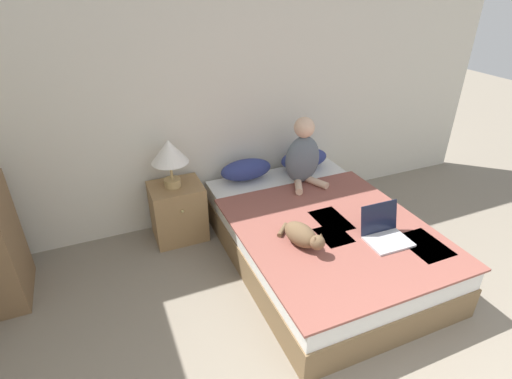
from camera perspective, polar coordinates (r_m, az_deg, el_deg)
The scene contains 9 objects.
wall_back at distance 4.00m, azimuth -1.67°, elevation 13.52°, with size 5.83×0.05×2.55m.
bed at distance 3.63m, azimuth 9.08°, elevation -7.03°, with size 1.52×2.14×0.46m.
pillow_near at distance 4.03m, azimuth -1.42°, elevation 2.86°, with size 0.53×0.25×0.21m.
pillow_far at distance 4.30m, azimuth 6.88°, elevation 4.38°, with size 0.53×0.25×0.21m.
person_sitting at distance 3.91m, azimuth 6.73°, elevation 4.83°, with size 0.37×0.36×0.67m.
cat_tabby at distance 3.09m, azimuth 6.69°, elevation -6.55°, with size 0.25×0.50×0.18m.
laptop_open at distance 3.32m, azimuth 17.95°, elevation -5.92°, with size 0.34×0.32×0.26m.
nightstand at distance 3.94m, azimuth -11.07°, elevation -3.09°, with size 0.49×0.43×0.57m.
table_lamp at distance 3.66m, azimuth -12.29°, elevation 5.03°, with size 0.34×0.34×0.46m.
Camera 1 is at (-1.40, 0.05, 2.35)m, focal length 28.00 mm.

